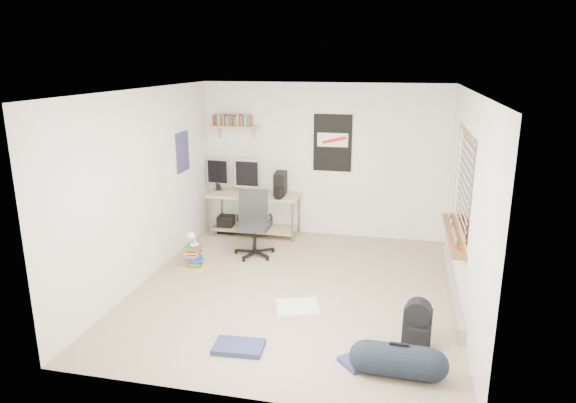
% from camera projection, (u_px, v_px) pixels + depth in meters
% --- Properties ---
extents(floor, '(4.00, 4.50, 0.01)m').
position_uv_depth(floor, '(294.00, 289.00, 6.59)').
color(floor, gray).
rests_on(floor, ground).
extents(ceiling, '(4.00, 4.50, 0.01)m').
position_uv_depth(ceiling, '(295.00, 90.00, 5.92)').
color(ceiling, white).
rests_on(ceiling, ground).
extents(back_wall, '(4.00, 0.01, 2.50)m').
position_uv_depth(back_wall, '(323.00, 161.00, 8.37)').
color(back_wall, silver).
rests_on(back_wall, ground).
extents(left_wall, '(0.01, 4.50, 2.50)m').
position_uv_depth(left_wall, '(144.00, 187.00, 6.68)').
color(left_wall, silver).
rests_on(left_wall, ground).
extents(right_wall, '(0.01, 4.50, 2.50)m').
position_uv_depth(right_wall, '(467.00, 205.00, 5.83)').
color(right_wall, silver).
rests_on(right_wall, ground).
extents(desk, '(1.54, 0.76, 0.69)m').
position_uv_depth(desk, '(256.00, 213.00, 8.58)').
color(desk, '#C6AF89').
rests_on(desk, floor).
extents(monitor_left, '(0.40, 0.14, 0.43)m').
position_uv_depth(monitor_left, '(218.00, 180.00, 8.59)').
color(monitor_left, '#9B9A9F').
rests_on(monitor_left, desk).
extents(monitor_right, '(0.42, 0.12, 0.46)m').
position_uv_depth(monitor_right, '(247.00, 182.00, 8.37)').
color(monitor_right, '#B2B3B8').
rests_on(monitor_right, desk).
extents(pc_tower, '(0.21, 0.39, 0.39)m').
position_uv_depth(pc_tower, '(280.00, 184.00, 8.37)').
color(pc_tower, black).
rests_on(pc_tower, desk).
extents(keyboard, '(0.39, 0.27, 0.02)m').
position_uv_depth(keyboard, '(257.00, 196.00, 8.37)').
color(keyboard, black).
rests_on(keyboard, desk).
extents(speaker_left, '(0.11, 0.11, 0.16)m').
position_uv_depth(speaker_left, '(218.00, 187.00, 8.63)').
color(speaker_left, black).
rests_on(speaker_left, desk).
extents(speaker_right, '(0.12, 0.12, 0.19)m').
position_uv_depth(speaker_right, '(278.00, 195.00, 8.12)').
color(speaker_right, black).
rests_on(speaker_right, desk).
extents(office_chair, '(0.80, 0.80, 0.97)m').
position_uv_depth(office_chair, '(254.00, 224.00, 7.61)').
color(office_chair, '#27282A').
rests_on(office_chair, floor).
extents(wall_shelf, '(0.80, 0.22, 0.24)m').
position_uv_depth(wall_shelf, '(235.00, 127.00, 8.43)').
color(wall_shelf, tan).
rests_on(wall_shelf, back_wall).
extents(poster_back_wall, '(0.62, 0.03, 0.92)m').
position_uv_depth(poster_back_wall, '(333.00, 143.00, 8.24)').
color(poster_back_wall, black).
rests_on(poster_back_wall, back_wall).
extents(poster_left_wall, '(0.02, 0.42, 0.60)m').
position_uv_depth(poster_left_wall, '(183.00, 152.00, 7.73)').
color(poster_left_wall, navy).
rests_on(poster_left_wall, left_wall).
extents(window, '(0.10, 1.50, 1.26)m').
position_uv_depth(window, '(461.00, 182.00, 6.07)').
color(window, brown).
rests_on(window, right_wall).
extents(baseboard_heater, '(0.08, 2.50, 0.18)m').
position_uv_depth(baseboard_heater, '(452.00, 287.00, 6.44)').
color(baseboard_heater, '#B7B2A8').
rests_on(baseboard_heater, floor).
extents(backpack, '(0.31, 0.26, 0.38)m').
position_uv_depth(backpack, '(417.00, 326.00, 5.27)').
color(backpack, black).
rests_on(backpack, floor).
extents(duffel_bag, '(0.32, 0.32, 0.61)m').
position_uv_depth(duffel_bag, '(398.00, 362.00, 4.75)').
color(duffel_bag, black).
rests_on(duffel_bag, floor).
extents(tshirt, '(0.60, 0.55, 0.04)m').
position_uv_depth(tshirt, '(298.00, 308.00, 6.06)').
color(tshirt, silver).
rests_on(tshirt, floor).
extents(jeans_a, '(0.52, 0.35, 0.05)m').
position_uv_depth(jeans_a, '(239.00, 347.00, 5.21)').
color(jeans_a, navy).
rests_on(jeans_a, floor).
extents(jeans_b, '(0.47, 0.47, 0.05)m').
position_uv_depth(jeans_b, '(361.00, 360.00, 4.98)').
color(jeans_b, navy).
rests_on(jeans_b, floor).
extents(book_stack, '(0.43, 0.36, 0.28)m').
position_uv_depth(book_stack, '(194.00, 257.00, 7.25)').
color(book_stack, brown).
rests_on(book_stack, floor).
extents(desk_lamp, '(0.15, 0.22, 0.21)m').
position_uv_depth(desk_lamp, '(194.00, 242.00, 7.17)').
color(desk_lamp, white).
rests_on(desk_lamp, book_stack).
extents(subwoofer, '(0.28, 0.28, 0.29)m').
position_uv_depth(subwoofer, '(226.00, 224.00, 8.73)').
color(subwoofer, black).
rests_on(subwoofer, floor).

